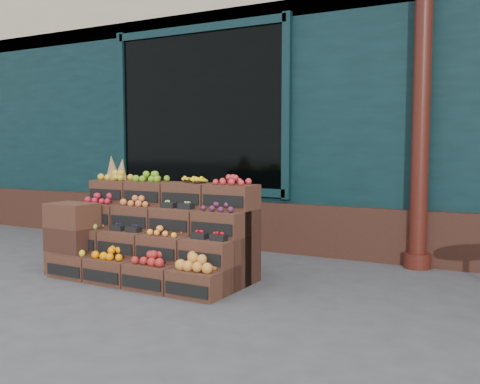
% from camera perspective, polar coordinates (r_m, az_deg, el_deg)
% --- Properties ---
extents(ground, '(60.00, 60.00, 0.00)m').
position_cam_1_polar(ground, '(4.50, -2.01, -11.61)').
color(ground, '#424244').
rests_on(ground, ground).
extents(shop_facade, '(12.00, 6.24, 4.80)m').
position_cam_1_polar(shop_facade, '(9.18, 14.58, 11.68)').
color(shop_facade, black).
rests_on(shop_facade, ground).
extents(crate_display, '(1.92, 0.96, 1.19)m').
position_cam_1_polar(crate_display, '(5.31, -8.79, -5.06)').
color(crate_display, '#42251A').
rests_on(crate_display, ground).
extents(spare_crates, '(0.50, 0.36, 0.72)m').
position_cam_1_polar(spare_crates, '(5.61, -17.43, -4.80)').
color(spare_crates, '#42251A').
rests_on(spare_crates, ground).
extents(shopkeeper, '(0.86, 0.74, 2.01)m').
position_cam_1_polar(shopkeeper, '(7.33, -1.43, 2.71)').
color(shopkeeper, '#1E6A29').
rests_on(shopkeeper, ground).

